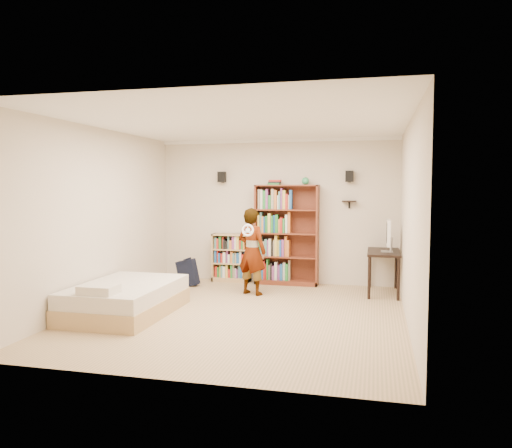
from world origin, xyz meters
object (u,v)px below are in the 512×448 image
Objects in this scene: tall_bookshelf at (287,235)px; person at (252,251)px; daybed at (126,295)px; low_bookshelf at (231,258)px; computer_desk at (383,272)px.

tall_bookshelf is 1.27× the size of person.
daybed is 1.28× the size of person.
daybed is at bearing -124.38° from tall_bookshelf.
tall_bookshelf is at bearing 55.62° from daybed.
person is (-0.41, -1.01, -0.19)m from tall_bookshelf.
low_bookshelf is 0.49× the size of daybed.
daybed is (-3.59, -2.28, -0.09)m from computer_desk.
person is at bearing -57.46° from low_bookshelf.
tall_bookshelf is 0.99× the size of daybed.
daybed is at bearing -105.68° from low_bookshelf.
tall_bookshelf reaches higher than person.
daybed is (-1.85, -2.70, -0.65)m from tall_bookshelf.
low_bookshelf reaches higher than computer_desk.
tall_bookshelf is 1.88m from computer_desk.
person is at bearing 49.77° from daybed.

